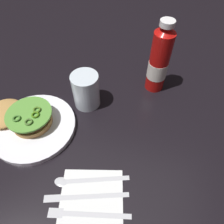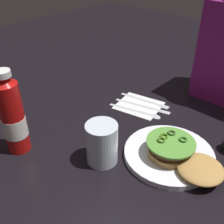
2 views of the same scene
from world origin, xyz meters
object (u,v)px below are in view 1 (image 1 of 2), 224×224
Objects in this scene: spoon_utensil at (81,180)px; butter_knife at (81,197)px; napkin at (92,196)px; water_glass at (86,90)px; dinner_plate at (34,127)px; fork_utensil at (82,214)px; ketchup_bottle at (159,62)px; burger_sandwich at (21,116)px.

spoon_utensil and butter_knife have the same top height.
water_glass is at bearing -70.81° from napkin.
dinner_plate is 0.27m from butter_knife.
spoon_utensil is at bearing -70.33° from fork_utensil.
ketchup_bottle is 0.46m from napkin.
ketchup_bottle is 2.10× the size of water_glass.
water_glass is at bearing -132.79° from dinner_plate.
burger_sandwich is 0.47m from ketchup_bottle.
fork_utensil is (0.12, 0.48, -0.11)m from ketchup_bottle.
ketchup_bottle is (-0.39, -0.26, 0.08)m from burger_sandwich.
water_glass reaches higher than dinner_plate.
burger_sandwich is at bearing -38.86° from fork_utensil.
spoon_utensil is 0.04m from butter_knife.
burger_sandwich is at bearing 37.17° from water_glass.
napkin is 0.78× the size of fork_utensil.
butter_knife is at bearing 15.90° from napkin.
ketchup_bottle is at bearing -145.76° from burger_sandwich.
spoon_utensil is at bearing -73.31° from butter_knife.
dinner_plate is at bearing -34.15° from napkin.
water_glass reaches higher than burger_sandwich.
fork_utensil is at bearing 137.77° from dinner_plate.
water_glass is (-0.13, -0.14, 0.05)m from dinner_plate.
water_glass reaches higher than napkin.
ketchup_bottle reaches higher than burger_sandwich.
napkin is at bearing 145.85° from dinner_plate.
fork_utensil is at bearing 77.01° from napkin.
burger_sandwich reaches higher than spoon_utensil.
butter_knife is (-0.21, 0.17, -0.00)m from dinner_plate.
dinner_plate is 1.64× the size of napkin.
butter_knife is 0.04m from fork_utensil.
dinner_plate is at bearing -38.57° from butter_knife.
butter_knife is (-0.25, 0.18, -0.03)m from burger_sandwich.
water_glass is at bearing -74.72° from fork_utensil.
ketchup_bottle is 0.44m from spoon_utensil.
dinner_plate is 0.05m from burger_sandwich.
ketchup_bottle is (-0.35, -0.27, 0.10)m from dinner_plate.
burger_sandwich is at bearing -31.58° from napkin.
water_glass is at bearing -142.83° from burger_sandwich.
butter_knife is (0.14, 0.44, -0.11)m from ketchup_bottle.
napkin is 0.75× the size of butter_knife.
ketchup_bottle is 0.47m from butter_knife.
ketchup_bottle is at bearing -104.30° from fork_utensil.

